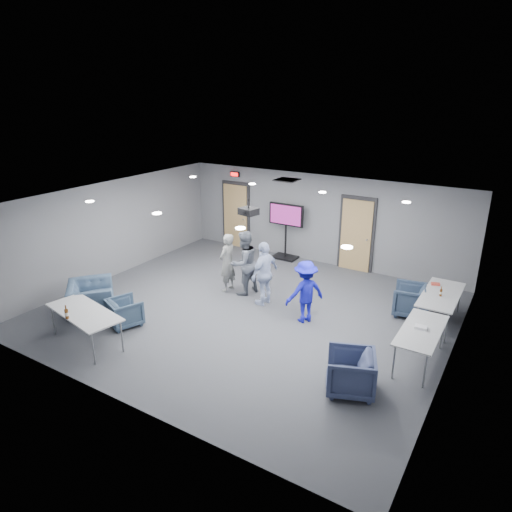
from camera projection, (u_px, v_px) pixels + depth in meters
The scene contains 28 objects.
floor at pixel (248, 311), 10.98m from camera, with size 9.00×9.00×0.00m, color #3D4045.
ceiling at pixel (248, 201), 10.06m from camera, with size 9.00×9.00×0.00m, color white.
wall_back at pixel (319, 219), 13.72m from camera, with size 9.00×0.02×2.70m, color slate.
wall_front at pixel (114, 332), 7.31m from camera, with size 9.00×0.02×2.70m, color slate.
wall_left at pixel (112, 229), 12.73m from camera, with size 0.02×8.00×2.70m, color slate.
wall_right at pixel (456, 303), 8.30m from camera, with size 0.02×8.00×2.70m, color slate.
door_left at pixel (236, 215), 15.26m from camera, with size 1.06×0.17×2.24m.
door_right at pixel (356, 235), 13.19m from camera, with size 1.06×0.17×2.24m.
exit_sign at pixel (235, 174), 14.77m from camera, with size 0.32×0.08×0.16m.
hvac_diffuser at pixel (287, 180), 12.55m from camera, with size 0.60×0.60×0.03m, color black.
downlights at pixel (248, 202), 10.06m from camera, with size 6.18×3.78×0.02m.
person_a at pixel (227, 263), 11.87m from camera, with size 0.57×0.37×1.56m, color gray.
person_b at pixel (244, 263), 11.67m from camera, with size 0.82×0.64×1.69m, color slate.
person_c at pixel (265, 273), 11.11m from camera, with size 0.94×0.39×1.61m, color silver.
person_d at pixel (305, 292), 10.27m from camera, with size 0.94×0.54×1.46m, color #1B1DAF.
chair_right_a at pixel (411, 300), 10.69m from camera, with size 0.79×0.81×0.74m, color #314055.
chair_right_c at pixel (350, 372), 7.93m from camera, with size 0.81×0.83×0.76m, color #3B4466.
chair_front_a at pixel (125, 312), 10.23m from camera, with size 0.67×0.69×0.63m, color #374A5F.
chair_front_b at pixel (91, 298), 10.80m from camera, with size 1.14×0.99×0.74m, color #3C4F67.
table_right_a at pixel (441, 296), 10.18m from camera, with size 0.76×1.83×0.73m.
table_right_b at pixel (421, 332), 8.66m from camera, with size 0.71×1.70×0.73m.
table_front_left at pixel (84, 313), 9.37m from camera, with size 1.99×1.13×0.73m.
bottle_front at pixel (67, 314), 9.02m from camera, with size 0.08×0.08×0.29m.
bottle_right at pixel (441, 293), 10.03m from camera, with size 0.06×0.06×0.23m.
snack_box at pixel (435, 284), 10.63m from camera, with size 0.19×0.13×0.04m, color #C74031.
wrapper at pixel (421, 327), 8.67m from camera, with size 0.23×0.15×0.05m, color silver.
tv_stand at pixel (286, 228), 14.13m from camera, with size 1.15×0.55×1.76m.
projector at pixel (249, 211), 10.41m from camera, with size 0.45×0.41×0.37m.
Camera 1 is at (5.33, -8.31, 4.99)m, focal length 32.00 mm.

